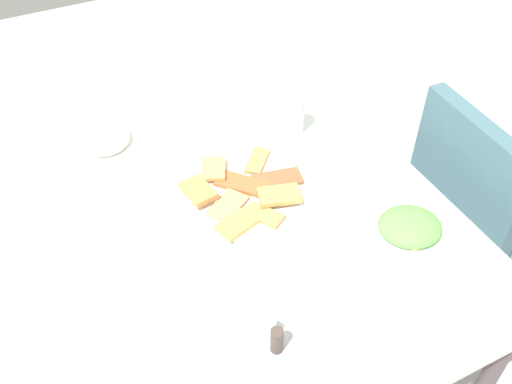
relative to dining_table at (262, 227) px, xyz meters
The scene contains 11 objects.
ground_plane 0.69m from the dining_table, ahead, with size 6.00×6.00×0.00m, color #B0ACAE.
dining_table is the anchor object (origin of this frame).
dining_chair 0.71m from the dining_table, 78.58° to the left, with size 0.44×0.44×0.93m.
pide_platter 0.11m from the dining_table, 157.30° to the right, with size 0.34×0.34×0.05m.
salad_plate_greens 0.38m from the dining_table, 47.98° to the left, with size 0.24×0.24×0.06m.
salad_plate_rice 0.52m from the dining_table, 144.52° to the right, with size 0.21×0.21×0.06m.
soda_can 0.35m from the dining_table, 137.17° to the left, with size 0.07×0.07×0.12m, color silver.
paper_napkin 0.34m from the dining_table, 94.78° to the left, with size 0.12×0.12×0.00m, color white.
fork 0.32m from the dining_table, 95.06° to the left, with size 0.17×0.01×0.01m, color silver.
spoon 0.36m from the dining_table, 94.53° to the left, with size 0.17×0.02×0.01m, color silver.
condiment_caddy 0.42m from the dining_table, 23.94° to the right, with size 0.11×0.11×0.08m.
Camera 1 is at (0.92, -0.48, 1.82)m, focal length 40.30 mm.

